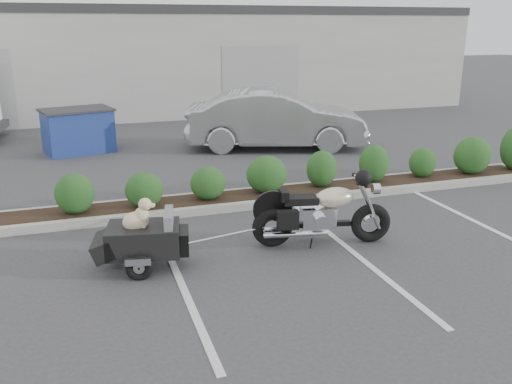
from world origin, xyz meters
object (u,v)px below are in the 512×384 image
object	(u,v)px
sedan	(276,119)
motorcycle	(322,214)
dumpster	(78,130)
pet_trailer	(143,238)

from	to	relation	value
sedan	motorcycle	bearing A→B (deg)	-176.98
motorcycle	dumpster	distance (m)	8.77
pet_trailer	sedan	world-z (taller)	sedan
sedan	dumpster	distance (m)	5.40
pet_trailer	dumpster	world-z (taller)	dumpster
sedan	dumpster	world-z (taller)	sedan
motorcycle	pet_trailer	world-z (taller)	motorcycle
sedan	dumpster	xyz separation A→B (m)	(-5.26, 1.22, -0.21)
pet_trailer	sedan	distance (m)	8.16
motorcycle	sedan	bearing A→B (deg)	87.23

